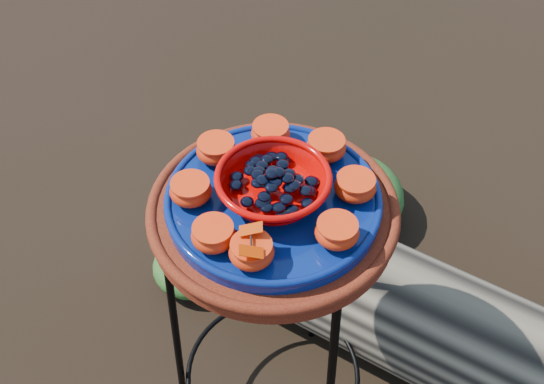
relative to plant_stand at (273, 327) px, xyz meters
The scene contains 17 objects.
plant_stand is the anchor object (origin of this frame).
terracotta_saucer 0.37m from the plant_stand, ahead, with size 0.43×0.43×0.03m, color #3C0B07.
cobalt_plate 0.40m from the plant_stand, ahead, with size 0.37×0.37×0.02m, color #0A1855.
red_bowl 0.43m from the plant_stand, ahead, with size 0.18×0.18×0.05m, color #C30401, non-canonical shape.
glass_gems 0.47m from the plant_stand, ahead, with size 0.14×0.14×0.02m, color black, non-canonical shape.
orange_half_0 0.45m from the plant_stand, 75.82° to the right, with size 0.07×0.07×0.04m, color #C82C01.
orange_half_1 0.45m from the plant_stand, 14.79° to the right, with size 0.07×0.07×0.04m, color #C82C01.
orange_half_2 0.45m from the plant_stand, 30.21° to the left, with size 0.07×0.07×0.04m, color #C82C01.
orange_half_3 0.45m from the plant_stand, 75.21° to the left, with size 0.07×0.07×0.04m, color #C82C01.
orange_half_4 0.45m from the plant_stand, 120.21° to the left, with size 0.07×0.07×0.04m, color #C82C01.
orange_half_5 0.45m from the plant_stand, 165.21° to the left, with size 0.07×0.07×0.04m, color #C82C01.
orange_half_6 0.45m from the plant_stand, 149.79° to the right, with size 0.07×0.07×0.04m, color #C82C01.
orange_half_7 0.45m from the plant_stand, 104.79° to the right, with size 0.07×0.07×0.04m, color #C82C01.
butterfly 0.48m from the plant_stand, 75.82° to the right, with size 0.08×0.05×0.01m, color #BE2D00, non-canonical shape.
driftwood_log 0.57m from the plant_stand, 32.84° to the left, with size 1.63×0.43×0.31m, color black, non-canonical shape.
foliage_left 0.54m from the plant_stand, 148.91° to the left, with size 0.22×0.22×0.11m, color #134113.
foliage_back 0.72m from the plant_stand, 98.67° to the left, with size 0.35×0.35×0.18m, color #134113.
Camera 1 is at (0.37, -0.69, 1.60)m, focal length 45.00 mm.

